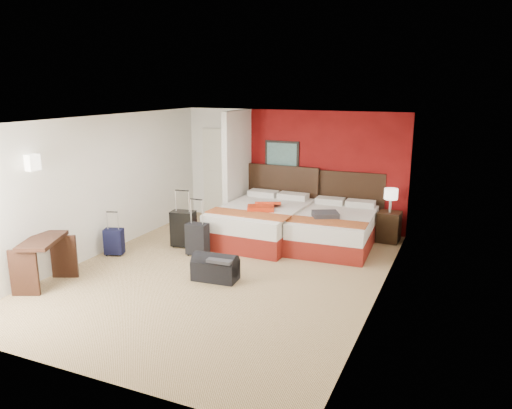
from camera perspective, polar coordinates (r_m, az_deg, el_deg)
The scene contains 17 objects.
ground at distance 8.24m, azimuth -3.73°, elevation -7.84°, with size 6.50×6.50×0.00m, color tan.
room_walls at distance 9.75m, azimuth -7.36°, elevation 3.17°, with size 5.02×6.52×2.50m.
red_accent_panel at distance 10.56m, azimuth 7.92°, elevation 3.92°, with size 3.50×0.04×2.50m, color maroon.
partition_wall at distance 10.60m, azimuth -2.17°, elevation 4.08°, with size 0.12×1.20×2.50m, color silver.
entry_door at distance 11.49m, azimuth -4.25°, elevation 3.67°, with size 0.82×0.06×2.05m, color silver.
bed_left at distance 9.84m, azimuth 0.65°, elevation -2.14°, with size 1.56×2.23×0.67m, color silver.
bed_right at distance 9.58m, azimuth 9.02°, elevation -2.92°, with size 1.44×2.05×0.62m, color silver.
red_suitcase_open at distance 9.61m, azimuth 0.97°, elevation -0.18°, with size 0.51×0.70×0.09m, color red.
jacket_bundle at distance 9.23m, azimuth 8.03°, elevation -1.18°, with size 0.46×0.37×0.11m, color #3B3B40.
nightstand at distance 10.05m, azimuth 15.12°, elevation -2.50°, with size 0.42×0.42×0.59m, color black.
table_lamp at distance 9.92m, azimuth 15.31°, elevation 0.45°, with size 0.26×0.26×0.47m, color white.
suitcase_black at distance 9.47m, azimuth -8.39°, elevation -2.92°, with size 0.45×0.28×0.67m, color black.
suitcase_charcoal at distance 8.98m, azimuth -6.80°, elevation -4.14°, with size 0.38×0.24×0.57m, color black.
suitcase_navy at distance 9.31m, azimuth -16.10°, elevation -4.29°, with size 0.33×0.20×0.46m, color black.
duffel_bag at distance 7.89m, azimuth -4.72°, elevation -7.46°, with size 0.71×0.38×0.36m, color black.
jacket_draped at distance 7.71m, azimuth -3.94°, elevation -6.33°, with size 0.40×0.34×0.05m, color #343439.
desk at distance 8.22m, azimuth -23.26°, elevation -6.19°, with size 0.46×0.92×0.76m, color #321910.
Camera 1 is at (3.56, -6.79, 3.02)m, focal length 34.56 mm.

